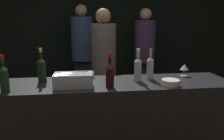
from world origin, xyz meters
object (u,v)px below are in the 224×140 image
Objects in this scene: person_blond_tee at (104,63)px; wine_glass at (184,67)px; champagne_bottle at (42,69)px; person_in_hoodie at (82,51)px; red_wine_bottle_burgundy at (4,77)px; candle_votive at (91,75)px; white_wine_bottle at (138,68)px; person_grey_polo at (144,52)px; ice_bin_with_bottles at (73,79)px; red_wine_bottle_tall at (110,74)px; rose_wine_bottle at (150,67)px; bowl_white at (171,82)px.

wine_glass is at bearing -41.80° from person_blond_tee.
champagne_bottle is 0.18× the size of person_in_hoodie.
candle_votive is at bearing 29.35° from red_wine_bottle_burgundy.
candle_votive is at bearing 135.58° from person_in_hoodie.
white_wine_bottle is (0.47, -0.20, 0.11)m from candle_votive.
white_wine_bottle is at bearing -166.55° from wine_glass.
champagne_bottle is 0.20× the size of person_blond_tee.
person_grey_polo is (0.83, 0.82, 0.03)m from person_blond_tee.
person_grey_polo is at bearing 57.68° from ice_bin_with_bottles.
champagne_bottle is 1.05× the size of red_wine_bottle_burgundy.
red_wine_bottle_tall is 1.16m from person_blond_tee.
wine_glass is at bearing -101.28° from person_grey_polo.
ice_bin_with_bottles is at bearing 130.00° from person_in_hoodie.
candle_votive is 1.70m from person_in_hoodie.
white_wine_bottle is at bearing 148.92° from person_in_hoodie.
red_wine_bottle_burgundy is 1.02× the size of rose_wine_bottle.
red_wine_bottle_tall is at bearing -12.99° from ice_bin_with_bottles.
bowl_white is at bearing -4.77° from ice_bin_with_bottles.
wine_glass is at bearing 20.99° from red_wine_bottle_tall.
white_wine_bottle reaches higher than ice_bin_with_bottles.
red_wine_bottle_burgundy is at bearing -169.69° from white_wine_bottle.
ice_bin_with_bottles is at bearing -133.70° from person_grey_polo.
person_blond_tee is at bearing 51.28° from red_wine_bottle_burgundy.
ice_bin_with_bottles is 2.11× the size of bowl_white.
red_wine_bottle_burgundy is 1.39m from rose_wine_bottle.
ice_bin_with_bottles is 1.15m from person_blond_tee.
red_wine_bottle_tall is (0.34, -0.08, 0.06)m from ice_bin_with_bottles.
person_grey_polo reaches higher than ice_bin_with_bottles.
person_in_hoodie is at bearing 88.03° from ice_bin_with_bottles.
person_in_hoodie reaches higher than rose_wine_bottle.
rose_wine_bottle reaches higher than candle_votive.
wine_glass is at bearing 164.85° from person_in_hoodie.
red_wine_bottle_burgundy reaches higher than bowl_white.
champagne_bottle is 1.87m from person_in_hoodie.
person_blond_tee reaches higher than red_wine_bottle_burgundy.
bowl_white is at bearing -35.88° from white_wine_bottle.
white_wine_bottle reaches higher than candle_votive.
person_in_hoodie is 1.03× the size of person_grey_polo.
person_grey_polo is (0.41, 1.73, -0.10)m from rose_wine_bottle.
person_in_hoodie reaches higher than ice_bin_with_bottles.
bowl_white is 1.26× the size of wine_glass.
person_in_hoodie reaches higher than red_wine_bottle_tall.
ice_bin_with_bottles is at bearing 167.01° from red_wine_bottle_tall.
candle_votive is 0.23× the size of red_wine_bottle_tall.
person_in_hoodie reaches higher than bowl_white.
bowl_white is 0.53× the size of rose_wine_bottle.
red_wine_bottle_tall is (-0.31, -0.20, -0.01)m from white_wine_bottle.
red_wine_bottle_tall reaches higher than ice_bin_with_bottles.
rose_wine_bottle is at bearing -169.45° from wine_glass.
champagne_bottle is at bearing -165.16° from candle_votive.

